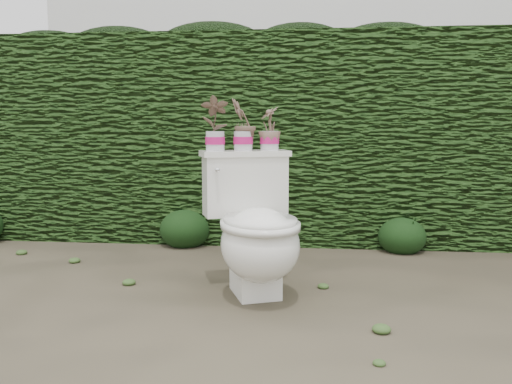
# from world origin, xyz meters

# --- Properties ---
(ground) EXTENTS (60.00, 60.00, 0.00)m
(ground) POSITION_xyz_m (0.00, 0.00, 0.00)
(ground) COLOR brown
(ground) RESTS_ON ground
(hedge) EXTENTS (8.00, 1.00, 1.60)m
(hedge) POSITION_xyz_m (0.00, 1.60, 0.80)
(hedge) COLOR #2C511B
(hedge) RESTS_ON ground
(house_wall) EXTENTS (8.00, 3.50, 4.00)m
(house_wall) POSITION_xyz_m (0.60, 6.00, 2.00)
(house_wall) COLOR silver
(house_wall) RESTS_ON ground
(toilet) EXTENTS (0.67, 0.80, 0.78)m
(toilet) POSITION_xyz_m (-0.13, -0.05, 0.36)
(toilet) COLOR white
(toilet) RESTS_ON ground
(potted_plant_left) EXTENTS (0.16, 0.11, 0.29)m
(potted_plant_left) POSITION_xyz_m (-0.38, 0.11, 0.92)
(potted_plant_left) COLOR #216920
(potted_plant_left) RESTS_ON toilet
(potted_plant_center) EXTENTS (0.19, 0.20, 0.28)m
(potted_plant_center) POSITION_xyz_m (-0.23, 0.17, 0.92)
(potted_plant_center) COLOR #216920
(potted_plant_center) RESTS_ON toilet
(potted_plant_right) EXTENTS (0.17, 0.17, 0.23)m
(potted_plant_right) POSITION_xyz_m (-0.08, 0.23, 0.89)
(potted_plant_right) COLOR #216920
(potted_plant_right) RESTS_ON toilet
(liriope_clump_1) EXTENTS (0.38, 0.38, 0.31)m
(liriope_clump_1) POSITION_xyz_m (-0.80, 1.10, 0.15)
(liriope_clump_1) COLOR #193612
(liriope_clump_1) RESTS_ON ground
(liriope_clump_2) EXTENTS (0.35, 0.35, 0.28)m
(liriope_clump_2) POSITION_xyz_m (0.82, 1.08, 0.14)
(liriope_clump_2) COLOR #193612
(liriope_clump_2) RESTS_ON ground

